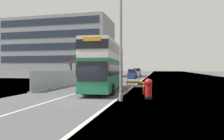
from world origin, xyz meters
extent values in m
cube|color=#4C4C4F|center=(0.00, 0.00, -0.05)|extent=(140.00, 280.00, 0.10)
cube|color=#B2AFA8|center=(2.52, 0.00, 0.00)|extent=(0.24, 196.00, 0.01)
cube|color=silver|center=(-1.98, 0.00, 0.00)|extent=(0.16, 168.00, 0.01)
cube|color=#1E6B47|center=(0.22, 6.42, 1.77)|extent=(3.40, 11.40, 2.84)
cube|color=silver|center=(0.22, 6.42, 3.39)|extent=(3.40, 11.40, 0.40)
cube|color=silver|center=(0.22, 6.42, 4.26)|extent=(3.37, 11.29, 1.33)
cube|color=black|center=(0.22, 6.42, 2.20)|extent=(3.44, 11.52, 0.91)
cube|color=black|center=(0.22, 6.42, 4.26)|extent=(3.42, 11.46, 0.73)
cube|color=black|center=(0.63, 0.80, 2.13)|extent=(2.37, 0.24, 1.56)
cube|color=orange|center=(0.63, 0.80, 4.63)|extent=(1.42, 0.16, 0.32)
cube|color=#1E6B47|center=(0.22, 6.42, 0.53)|extent=(3.44, 11.52, 0.36)
cylinder|color=black|center=(-0.81, 2.85, 0.50)|extent=(0.37, 1.02, 1.00)
cylinder|color=black|center=(1.76, 3.04, 0.50)|extent=(0.37, 1.02, 1.00)
cylinder|color=black|center=(-1.30, 9.41, 0.50)|extent=(0.37, 1.02, 1.00)
cylinder|color=black|center=(1.27, 9.60, 0.50)|extent=(0.37, 1.02, 1.00)
cylinder|color=gray|center=(2.98, 0.33, 4.50)|extent=(0.18, 0.18, 9.01)
cylinder|color=gray|center=(2.98, 0.33, 0.25)|extent=(0.29, 0.29, 0.50)
cylinder|color=black|center=(4.86, 1.94, 0.09)|extent=(0.60, 0.60, 0.18)
cylinder|color=red|center=(4.86, 1.94, 0.72)|extent=(0.55, 0.55, 1.07)
sphere|color=red|center=(4.86, 1.94, 1.25)|extent=(0.62, 0.62, 0.62)
cube|color=black|center=(4.86, 1.66, 1.11)|extent=(0.22, 0.03, 0.07)
cube|color=orange|center=(3.54, 4.58, 1.06)|extent=(1.67, 0.24, 0.20)
cube|color=white|center=(3.54, 4.58, 0.74)|extent=(1.67, 0.24, 0.20)
cube|color=orange|center=(2.79, 4.66, 0.53)|extent=(0.08, 0.08, 1.06)
cube|color=black|center=(2.79, 4.66, 0.04)|extent=(0.18, 0.45, 0.08)
cube|color=orange|center=(4.29, 4.51, 0.53)|extent=(0.08, 0.08, 1.06)
cube|color=black|center=(4.29, 4.51, 0.04)|extent=(0.18, 0.45, 0.08)
cube|color=#A8AAAD|center=(-6.28, 4.65, 1.06)|extent=(0.04, 3.26, 2.02)
cube|color=#A8AAAD|center=(-6.28, 8.05, 1.06)|extent=(0.04, 3.26, 2.02)
cube|color=#A8AAAD|center=(-6.28, 11.45, 1.06)|extent=(0.04, 3.26, 2.02)
cube|color=#A8AAAD|center=(-6.28, 14.85, 1.06)|extent=(0.04, 3.26, 2.02)
cube|color=#A8AAAD|center=(-6.28, 18.25, 1.06)|extent=(0.04, 3.26, 2.02)
cube|color=#A8AAAD|center=(-6.28, 21.65, 1.06)|extent=(0.04, 3.26, 2.02)
cylinder|color=#939699|center=(-6.28, 2.95, 1.06)|extent=(0.06, 0.06, 2.12)
cube|color=gray|center=(-6.28, 2.95, 0.06)|extent=(0.44, 0.20, 0.12)
cylinder|color=#939699|center=(-6.28, 6.35, 1.06)|extent=(0.06, 0.06, 2.12)
cube|color=gray|center=(-6.28, 6.35, 0.06)|extent=(0.44, 0.20, 0.12)
cylinder|color=#939699|center=(-6.28, 9.75, 1.06)|extent=(0.06, 0.06, 2.12)
cube|color=gray|center=(-6.28, 9.75, 0.06)|extent=(0.44, 0.20, 0.12)
cylinder|color=#939699|center=(-6.28, 13.15, 1.06)|extent=(0.06, 0.06, 2.12)
cube|color=gray|center=(-6.28, 13.15, 0.06)|extent=(0.44, 0.20, 0.12)
cylinder|color=#939699|center=(-6.28, 16.55, 1.06)|extent=(0.06, 0.06, 2.12)
cube|color=gray|center=(-6.28, 16.55, 0.06)|extent=(0.44, 0.20, 0.12)
cylinder|color=#939699|center=(-6.28, 19.95, 1.06)|extent=(0.06, 0.06, 2.12)
cube|color=gray|center=(-6.28, 19.95, 0.06)|extent=(0.44, 0.20, 0.12)
cylinder|color=#939699|center=(-6.28, 23.35, 1.06)|extent=(0.06, 0.06, 2.12)
cube|color=gray|center=(-6.28, 23.35, 0.06)|extent=(0.44, 0.20, 0.12)
cube|color=slate|center=(-3.64, 23.72, 0.77)|extent=(1.85, 3.81, 1.19)
cube|color=black|center=(-3.64, 23.72, 1.76)|extent=(1.70, 2.10, 0.78)
cylinder|color=black|center=(-2.71, 24.90, 0.30)|extent=(0.20, 0.60, 0.60)
cylinder|color=black|center=(-4.56, 24.90, 0.30)|extent=(0.20, 0.60, 0.60)
cylinder|color=black|center=(-2.71, 22.54, 0.30)|extent=(0.20, 0.60, 0.60)
cylinder|color=black|center=(-4.56, 22.54, 0.30)|extent=(0.20, 0.60, 0.60)
cube|color=navy|center=(-0.19, 32.19, 0.73)|extent=(1.76, 3.88, 1.10)
cube|color=black|center=(-0.19, 32.19, 1.70)|extent=(1.62, 2.13, 0.84)
cylinder|color=black|center=(0.69, 33.39, 0.30)|extent=(0.20, 0.60, 0.60)
cylinder|color=black|center=(-1.07, 33.39, 0.30)|extent=(0.20, 0.60, 0.60)
cylinder|color=black|center=(0.69, 30.99, 0.30)|extent=(0.20, 0.60, 0.60)
cylinder|color=black|center=(-1.07, 30.99, 0.30)|extent=(0.20, 0.60, 0.60)
cube|color=silver|center=(0.12, 41.45, 0.87)|extent=(1.70, 4.42, 1.37)
cube|color=black|center=(0.12, 41.45, 1.92)|extent=(1.57, 2.43, 0.73)
cylinder|color=black|center=(0.97, 42.81, 0.30)|extent=(0.20, 0.60, 0.60)
cylinder|color=black|center=(-0.73, 42.81, 0.30)|extent=(0.20, 0.60, 0.60)
cylinder|color=black|center=(0.97, 40.08, 0.30)|extent=(0.20, 0.60, 0.60)
cylinder|color=black|center=(-0.73, 40.08, 0.30)|extent=(0.20, 0.60, 0.60)
cylinder|color=#4C3D2D|center=(-13.18, 27.56, 2.08)|extent=(0.35, 0.35, 4.17)
cylinder|color=#4C3D2D|center=(-12.53, 27.44, 4.72)|extent=(1.44, 0.42, 1.69)
cylinder|color=#4C3D2D|center=(-12.86, 28.35, 3.85)|extent=(0.82, 1.73, 1.26)
cylinder|color=#4C3D2D|center=(-13.16, 28.19, 4.08)|extent=(0.16, 1.37, 2.07)
cylinder|color=#4C3D2D|center=(-13.91, 27.90, 3.27)|extent=(1.62, 0.87, 1.40)
cylinder|color=#4C3D2D|center=(-13.78, 27.41, 4.44)|extent=(1.38, 0.50, 1.52)
cylinder|color=#4C3D2D|center=(-13.18, 26.95, 3.03)|extent=(0.15, 1.32, 1.36)
cylinder|color=#4C3D2D|center=(-13.01, 27.21, 3.09)|extent=(0.54, 0.90, 1.12)
cylinder|color=#4C3D2D|center=(-10.56, 46.68, 1.66)|extent=(0.38, 0.38, 3.32)
cylinder|color=#4C3D2D|center=(-9.79, 46.82, 3.03)|extent=(1.63, 0.42, 1.18)
cylinder|color=#4C3D2D|center=(-10.23, 47.41, 3.09)|extent=(0.80, 1.58, 1.83)
cylinder|color=#4C3D2D|center=(-11.23, 47.21, 3.34)|extent=(1.48, 1.19, 1.13)
cylinder|color=#4C3D2D|center=(-11.13, 46.29, 3.02)|extent=(1.35, 1.01, 1.22)
cylinder|color=#4C3D2D|center=(-10.06, 45.94, 2.95)|extent=(1.16, 1.63, 1.23)
cube|color=gray|center=(-22.57, 40.42, 8.09)|extent=(30.06, 13.74, 16.19)
cube|color=#232D3D|center=(-22.57, 33.52, 4.69)|extent=(28.25, 0.08, 1.81)
cube|color=#232D3D|center=(-22.57, 33.52, 7.93)|extent=(28.25, 0.08, 1.81)
cube|color=#232D3D|center=(-22.57, 33.52, 11.17)|extent=(28.25, 0.08, 1.81)
cube|color=#232D3D|center=(-22.57, 33.52, 14.41)|extent=(28.25, 0.08, 1.81)
camera|label=1|loc=(5.60, -14.04, 2.40)|focal=32.45mm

